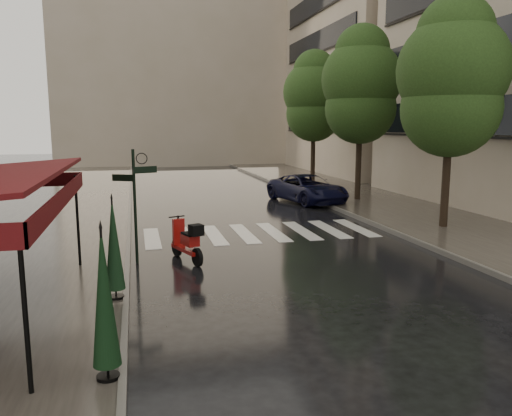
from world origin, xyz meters
name	(u,v)px	position (x,y,z in m)	size (l,w,h in m)	color
ground	(194,295)	(0.00, 0.00, 0.00)	(120.00, 120.00, 0.00)	black
sidewalk_near	(57,211)	(-4.50, 12.00, 0.06)	(6.00, 60.00, 0.12)	#38332D
sidewalk_far	(371,199)	(10.25, 12.00, 0.06)	(5.50, 60.00, 0.12)	#38332D
curb_near	(130,208)	(-1.45, 12.00, 0.07)	(0.12, 60.00, 0.16)	#595651
curb_far	(318,201)	(7.45, 12.00, 0.07)	(0.12, 60.00, 0.16)	#595651
crosswalk	(259,233)	(2.98, 6.00, 0.01)	(7.85, 3.20, 0.01)	silver
signpost	(135,197)	(-1.19, 3.00, 1.83)	(1.17, 0.29, 3.10)	black
haussmann_far	(367,52)	(16.50, 26.00, 9.25)	(8.00, 16.00, 18.50)	gray
backdrop_building	(177,57)	(3.00, 38.00, 10.00)	(22.00, 6.00, 20.00)	gray
tree_near	(452,78)	(9.60, 5.00, 5.32)	(3.80, 3.80, 7.99)	black
tree_mid	(361,86)	(9.50, 12.00, 5.59)	(3.80, 3.80, 8.34)	black
tree_far	(314,97)	(9.70, 19.00, 5.46)	(3.80, 3.80, 8.16)	black
scooter	(187,242)	(0.16, 2.84, 0.55)	(0.85, 1.72, 1.18)	black
parked_car	(307,189)	(7.00, 12.36, 0.67)	(2.21, 4.80, 1.33)	black
parasol_front	(104,297)	(-1.65, -3.59, 1.34)	(0.40, 0.40, 2.26)	black
parasol_back	(114,244)	(-1.65, -0.11, 1.29)	(0.40, 0.40, 2.17)	black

